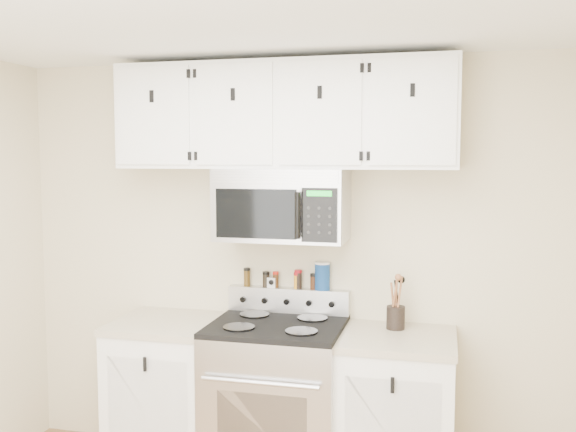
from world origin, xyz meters
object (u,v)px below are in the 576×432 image
(microwave, at_px, (282,205))
(salt_canister, at_px, (322,276))
(utensil_crock, at_px, (396,316))
(range, at_px, (277,401))

(microwave, height_order, salt_canister, microwave)
(microwave, xyz_separation_m, utensil_crock, (0.67, 0.03, -0.63))
(microwave, relative_size, salt_canister, 4.42)
(salt_canister, bearing_deg, utensil_crock, -15.68)
(microwave, bearing_deg, range, -90.23)
(utensil_crock, relative_size, salt_canister, 1.80)
(range, bearing_deg, salt_canister, 53.09)
(microwave, bearing_deg, salt_canister, 36.32)
(utensil_crock, xyz_separation_m, salt_canister, (-0.46, 0.13, 0.19))
(range, height_order, utensil_crock, utensil_crock)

